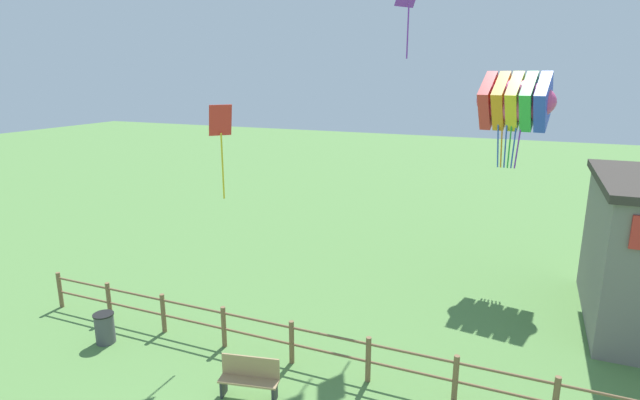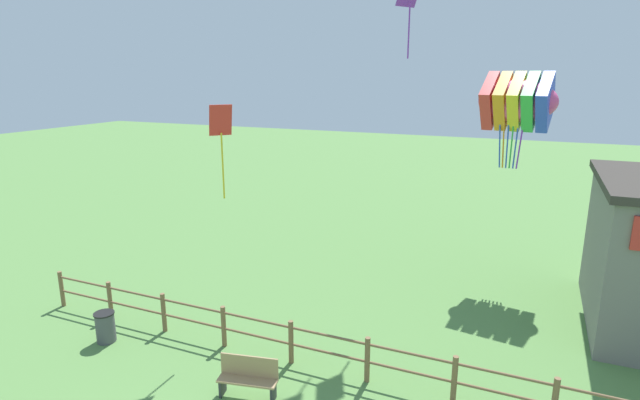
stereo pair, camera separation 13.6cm
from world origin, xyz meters
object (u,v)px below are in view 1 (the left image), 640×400
Objects in this scene: park_bench_near_fence at (249,377)px; kite_red_diamond at (221,134)px; kite_rainbow_parafoil at (515,101)px; trash_bin at (105,328)px.

kite_red_diamond is (-2.30, 2.68, 5.57)m from park_bench_near_fence.
kite_rainbow_parafoil reaches higher than kite_red_diamond.
park_bench_near_fence is 0.43× the size of kite_rainbow_parafoil.
kite_rainbow_parafoil is at bearing 44.71° from trash_bin.
kite_red_diamond is at bearing 35.51° from trash_bin.
park_bench_near_fence is 1.66× the size of trash_bin.
trash_bin is 0.26× the size of kite_rainbow_parafoil.
park_bench_near_fence reaches higher than trash_bin.
kite_red_diamond is (-7.46, -8.20, -0.66)m from kite_rainbow_parafoil.
kite_rainbow_parafoil is at bearing 64.65° from park_bench_near_fence.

